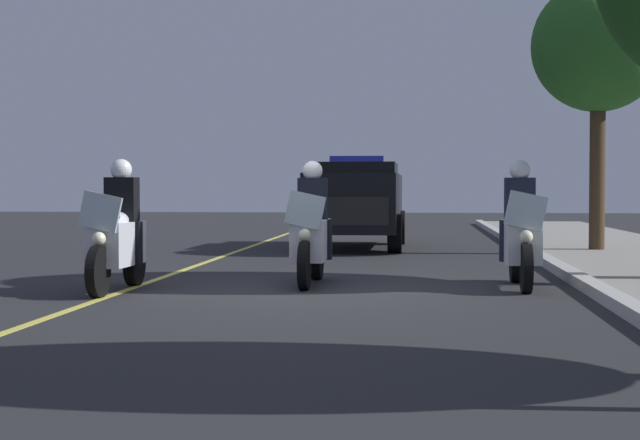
{
  "coord_description": "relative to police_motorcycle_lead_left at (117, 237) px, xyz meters",
  "views": [
    {
      "loc": [
        12.78,
        1.35,
        1.34
      ],
      "look_at": [
        -0.59,
        0.0,
        0.9
      ],
      "focal_mm": 55.11,
      "sensor_mm": 36.0,
      "label": 1
    }
  ],
  "objects": [
    {
      "name": "tree_far_back",
      "position": [
        -7.87,
        7.46,
        3.46
      ],
      "size": [
        2.67,
        2.67,
        5.43
      ],
      "color": "#42301E",
      "rests_on": "sidewalk_strip"
    },
    {
      "name": "police_suv",
      "position": [
        -9.46,
        2.5,
        0.37
      ],
      "size": [
        4.92,
        2.11,
        2.05
      ],
      "color": "black",
      "rests_on": "ground"
    },
    {
      "name": "ground_plane",
      "position": [
        -0.43,
        2.54,
        -0.7
      ],
      "size": [
        80.0,
        80.0,
        0.0
      ],
      "primitive_type": "plane",
      "color": "#28282B"
    },
    {
      "name": "police_motorcycle_trailing",
      "position": [
        -1.01,
        5.25,
        0.0
      ],
      "size": [
        2.14,
        0.56,
        1.72
      ],
      "color": "black",
      "rests_on": "ground"
    },
    {
      "name": "police_motorcycle_lead_right",
      "position": [
        -1.14,
        2.4,
        0.0
      ],
      "size": [
        2.14,
        0.56,
        1.72
      ],
      "color": "black",
      "rests_on": "ground"
    },
    {
      "name": "curb_strip",
      "position": [
        -0.43,
        6.09,
        -0.62
      ],
      "size": [
        48.0,
        0.24,
        0.15
      ],
      "primitive_type": "cube",
      "color": "#B7B5AD",
      "rests_on": "ground"
    },
    {
      "name": "lane_stripe_center",
      "position": [
        -0.43,
        0.08,
        -0.7
      ],
      "size": [
        48.0,
        0.12,
        0.01
      ],
      "primitive_type": "cube",
      "color": "#E0D14C",
      "rests_on": "ground"
    },
    {
      "name": "police_motorcycle_lead_left",
      "position": [
        0.0,
        0.0,
        0.0
      ],
      "size": [
        2.14,
        0.56,
        1.72
      ],
      "color": "black",
      "rests_on": "ground"
    }
  ]
}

